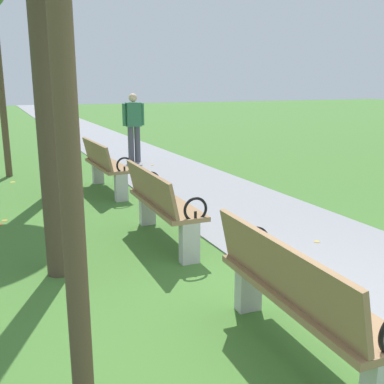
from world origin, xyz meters
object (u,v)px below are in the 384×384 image
park_bench_1 (296,294)px  pedestrian_walking (134,124)px  park_bench_2 (161,203)px  park_bench_3 (105,165)px

park_bench_1 → pedestrian_walking: bearing=80.6°
park_bench_1 → park_bench_2: 2.63m
park_bench_1 → pedestrian_walking: size_ratio=1.00×
park_bench_2 → park_bench_3: size_ratio=1.00×
pedestrian_walking → park_bench_2: bearing=-103.7°
pedestrian_walking → park_bench_3: bearing=-116.5°
park_bench_1 → park_bench_3: same height
park_bench_1 → park_bench_3: bearing=90.0°
park_bench_1 → park_bench_2: bearing=90.0°
park_bench_3 → park_bench_1: bearing=-90.0°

